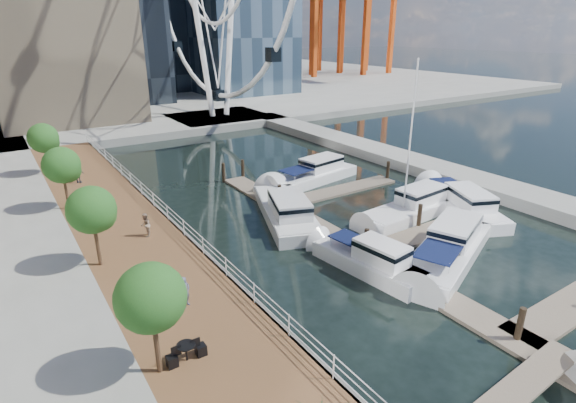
# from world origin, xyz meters

# --- Properties ---
(ground) EXTENTS (520.00, 520.00, 0.00)m
(ground) POSITION_xyz_m (0.00, 0.00, 0.00)
(ground) COLOR black
(ground) RESTS_ON ground
(boardwalk) EXTENTS (6.00, 60.00, 1.00)m
(boardwalk) POSITION_xyz_m (-9.00, 15.00, 0.50)
(boardwalk) COLOR brown
(boardwalk) RESTS_ON ground
(seawall) EXTENTS (0.25, 60.00, 1.00)m
(seawall) POSITION_xyz_m (-6.00, 15.00, 0.50)
(seawall) COLOR #595954
(seawall) RESTS_ON ground
(land_far) EXTENTS (200.00, 114.00, 1.00)m
(land_far) POSITION_xyz_m (0.00, 102.00, 0.50)
(land_far) COLOR gray
(land_far) RESTS_ON ground
(breakwater) EXTENTS (4.00, 60.00, 1.00)m
(breakwater) POSITION_xyz_m (20.00, 20.00, 0.50)
(breakwater) COLOR gray
(breakwater) RESTS_ON ground
(pier) EXTENTS (14.00, 12.00, 1.00)m
(pier) POSITION_xyz_m (14.00, 52.00, 0.50)
(pier) COLOR gray
(pier) RESTS_ON ground
(railing) EXTENTS (0.10, 60.00, 1.05)m
(railing) POSITION_xyz_m (-6.10, 15.00, 1.52)
(railing) COLOR white
(railing) RESTS_ON boardwalk
(floating_docks) EXTENTS (16.00, 34.00, 2.60)m
(floating_docks) POSITION_xyz_m (7.97, 9.98, 0.49)
(floating_docks) COLOR #6D6051
(floating_docks) RESTS_ON ground
(port_cranes) EXTENTS (40.00, 52.00, 38.00)m
(port_cranes) POSITION_xyz_m (67.67, 95.67, 20.00)
(port_cranes) COLOR #D84C14
(port_cranes) RESTS_ON ground
(street_trees) EXTENTS (2.60, 42.60, 4.60)m
(street_trees) POSITION_xyz_m (-11.40, 14.00, 4.29)
(street_trees) COLOR #3F2B1C
(street_trees) RESTS_ON ground
(yacht_foreground) EXTENTS (11.57, 7.06, 2.15)m
(yacht_foreground) POSITION_xyz_m (6.84, 4.84, 0.00)
(yacht_foreground) COLOR silver
(yacht_foreground) RESTS_ON ground
(pedestrian_near) EXTENTS (0.68, 0.62, 1.55)m
(pedestrian_near) POSITION_xyz_m (-8.91, 7.56, 1.78)
(pedestrian_near) COLOR #51516C
(pedestrian_near) RESTS_ON boardwalk
(pedestrian_mid) EXTENTS (0.81, 0.91, 1.54)m
(pedestrian_mid) POSITION_xyz_m (-8.13, 16.20, 1.77)
(pedestrian_mid) COLOR gray
(pedestrian_mid) RESTS_ON boardwalk
(pedestrian_far) EXTENTS (1.05, 0.92, 1.70)m
(pedestrian_far) POSITION_xyz_m (-9.67, 29.85, 1.85)
(pedestrian_far) COLOR #31353E
(pedestrian_far) RESTS_ON boardwalk
(moored_yachts) EXTENTS (18.96, 34.39, 11.50)m
(moored_yachts) POSITION_xyz_m (8.54, 10.23, 0.00)
(moored_yachts) COLOR white
(moored_yachts) RESTS_ON ground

